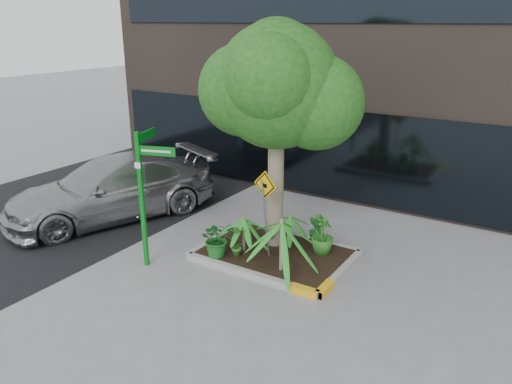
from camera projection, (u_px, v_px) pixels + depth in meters
The scene contains 14 objects.
ground at pixel (261, 260), 11.12m from camera, with size 80.00×80.00×0.00m, color gray.
asphalt_road at pixel (69, 205), 14.39m from camera, with size 7.00×80.00×0.01m, color black.
planter at pixel (276, 254), 11.19m from camera, with size 3.35×2.36×0.15m.
tree at pixel (277, 86), 10.45m from camera, with size 3.44×3.05×5.15m.
palm_front at pixel (282, 222), 10.05m from camera, with size 1.28×1.28×1.42m.
palm_left at pixel (244, 218), 11.03m from camera, with size 0.93×0.93×1.03m.
palm_back at pixel (290, 216), 11.46m from camera, with size 0.79×0.79×0.87m.
parked_car at pixel (112, 189), 13.33m from camera, with size 2.26×5.56×1.61m, color #9E9DA2.
shrub_a at pixel (217, 238), 10.88m from camera, with size 0.74×0.74×0.82m, color #1B5F20.
shrub_b at pixel (322, 234), 10.99m from camera, with size 0.50×0.50×0.90m, color #2C7122.
shrub_c at pixel (237, 241), 10.87m from camera, with size 0.39×0.39×0.74m, color #327022.
shrub_d at pixel (317, 230), 11.45m from camera, with size 0.39×0.39×0.72m, color #1B5F21.
street_sign_post at pixel (145, 185), 10.37m from camera, with size 1.04×0.85×2.96m.
cattle_sign at pixel (265, 200), 10.46m from camera, with size 0.60×0.29×1.99m.
Camera 1 is at (5.24, -8.53, 5.07)m, focal length 35.00 mm.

